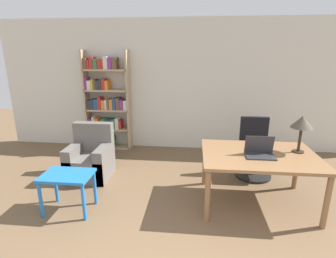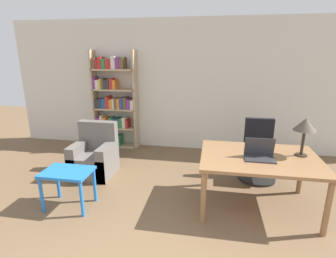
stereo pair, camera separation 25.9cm
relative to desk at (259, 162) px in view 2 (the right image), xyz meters
The scene contains 8 objects.
wall_back 2.50m from the desk, 115.14° to the left, with size 8.00×0.06×2.70m.
desk is the anchor object (origin of this frame).
laptop 0.16m from the desk, 105.76° to the right, with size 0.37×0.25×0.26m.
table_lamp 0.73m from the desk, 13.42° to the left, with size 0.29×0.29×0.50m.
office_chair 0.95m from the desk, 81.16° to the left, with size 0.60×0.60×0.99m.
side_table_blue 2.53m from the desk, behind, with size 0.63×0.44×0.53m.
armchair 2.68m from the desk, 167.34° to the left, with size 0.66×0.66×0.88m.
bookshelf 3.42m from the desk, 144.40° to the left, with size 0.95×0.28×2.08m.
Camera 2 is at (0.39, -0.95, 2.02)m, focal length 28.00 mm.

